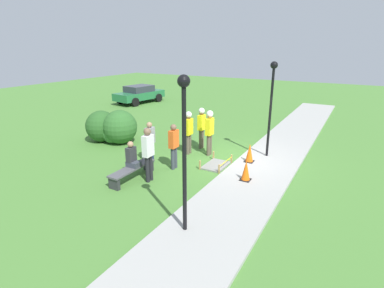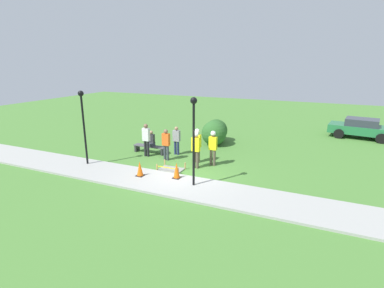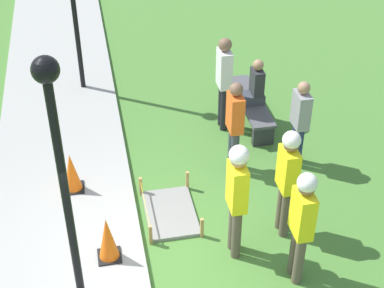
% 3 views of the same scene
% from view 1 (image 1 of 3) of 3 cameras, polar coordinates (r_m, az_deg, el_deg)
% --- Properties ---
extents(ground_plane, '(60.00, 60.00, 0.00)m').
position_cam_1_polar(ground_plane, '(12.17, 8.70, -3.17)').
color(ground_plane, '#477A33').
extents(sidewalk, '(28.00, 2.30, 0.10)m').
position_cam_1_polar(sidewalk, '(11.83, 13.92, -3.90)').
color(sidewalk, '#9E9E99').
rests_on(sidewalk, ground_plane).
extents(wet_concrete_patch, '(1.21, 0.83, 0.35)m').
position_cam_1_polar(wet_concrete_patch, '(11.53, 4.60, -4.03)').
color(wet_concrete_patch, gray).
rests_on(wet_concrete_patch, ground_plane).
extents(traffic_cone_near_patch, '(0.34, 0.34, 0.70)m').
position_cam_1_polar(traffic_cone_near_patch, '(10.16, 10.23, -4.99)').
color(traffic_cone_near_patch, black).
rests_on(traffic_cone_near_patch, sidewalk).
extents(traffic_cone_far_patch, '(0.34, 0.34, 0.73)m').
position_cam_1_polar(traffic_cone_far_patch, '(11.76, 10.91, -1.68)').
color(traffic_cone_far_patch, black).
rests_on(traffic_cone_far_patch, sidewalk).
extents(park_bench, '(1.98, 0.44, 0.44)m').
position_cam_1_polar(park_bench, '(10.51, -11.30, -4.95)').
color(park_bench, '#2D2D33').
rests_on(park_bench, ground_plane).
extents(person_seated_on_bench, '(0.36, 0.44, 0.89)m').
position_cam_1_polar(person_seated_on_bench, '(10.43, -11.37, -2.36)').
color(person_seated_on_bench, '#383D47').
rests_on(person_seated_on_bench, park_bench).
extents(worker_supervisor, '(0.40, 0.28, 1.91)m').
position_cam_1_polar(worker_supervisor, '(12.33, 3.36, 2.98)').
color(worker_supervisor, brown).
rests_on(worker_supervisor, ground_plane).
extents(worker_assistant, '(0.40, 0.26, 1.83)m').
position_cam_1_polar(worker_assistant, '(12.48, -0.65, 2.94)').
color(worker_assistant, brown).
rests_on(worker_assistant, ground_plane).
extents(worker_trainee, '(0.40, 0.26, 1.83)m').
position_cam_1_polar(worker_trainee, '(13.21, 1.83, 3.79)').
color(worker_trainee, brown).
rests_on(worker_trainee, ground_plane).
extents(bystander_in_orange_shirt, '(0.40, 0.23, 1.71)m').
position_cam_1_polar(bystander_in_orange_shirt, '(10.99, -3.49, 0.03)').
color(bystander_in_orange_shirt, '#383D47').
rests_on(bystander_in_orange_shirt, ground_plane).
extents(bystander_in_gray_shirt, '(0.40, 0.25, 1.87)m').
position_cam_1_polar(bystander_in_gray_shirt, '(10.01, -8.34, -1.37)').
color(bystander_in_gray_shirt, black).
rests_on(bystander_in_gray_shirt, ground_plane).
extents(bystander_in_white_shirt, '(0.40, 0.22, 1.64)m').
position_cam_1_polar(bystander_in_white_shirt, '(11.67, -8.00, 0.74)').
color(bystander_in_white_shirt, navy).
rests_on(bystander_in_white_shirt, ground_plane).
extents(lamppost_near, '(0.28, 0.28, 3.74)m').
position_cam_1_polar(lamppost_near, '(12.08, 14.92, 8.91)').
color(lamppost_near, black).
rests_on(lamppost_near, sidewalk).
extents(lamppost_far, '(0.28, 0.28, 3.73)m').
position_cam_1_polar(lamppost_far, '(6.61, -1.50, 2.08)').
color(lamppost_far, black).
rests_on(lamppost_far, sidewalk).
extents(parked_car_green, '(4.29, 2.41, 1.38)m').
position_cam_1_polar(parked_car_green, '(24.61, -10.00, 9.40)').
color(parked_car_green, '#236B3D').
rests_on(parked_car_green, ground_plane).
extents(shrub_rounded_near, '(1.58, 1.58, 1.58)m').
position_cam_1_polar(shrub_rounded_near, '(14.35, -13.54, 3.18)').
color(shrub_rounded_near, '#2D6028').
rests_on(shrub_rounded_near, ground_plane).
extents(shrub_rounded_mid, '(1.01, 1.01, 1.01)m').
position_cam_1_polar(shrub_rounded_mid, '(14.53, -14.87, 2.08)').
color(shrub_rounded_mid, '#387033').
rests_on(shrub_rounded_mid, ground_plane).
extents(shrub_rounded_far, '(1.49, 1.49, 1.49)m').
position_cam_1_polar(shrub_rounded_far, '(14.90, -16.84, 3.26)').
color(shrub_rounded_far, '#285623').
rests_on(shrub_rounded_far, ground_plane).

